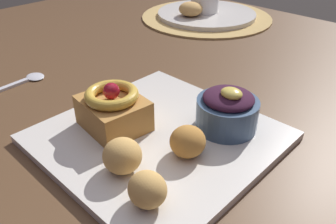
{
  "coord_description": "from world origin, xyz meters",
  "views": [
    {
      "loc": [
        0.35,
        -0.48,
        1.03
      ],
      "look_at": [
        0.07,
        -0.18,
        0.77
      ],
      "focal_mm": 36.5,
      "sensor_mm": 36.0,
      "label": 1
    }
  ],
  "objects_px": {
    "cake_slice": "(113,109)",
    "fritter_middle": "(147,189)",
    "back_ramekin": "(205,2)",
    "fritter_front": "(122,156)",
    "front_plate": "(158,137)",
    "berry_ramekin": "(227,110)",
    "fritter_back": "(188,141)",
    "back_pastry": "(191,9)",
    "spoon": "(23,81)",
    "back_plate": "(206,14)"
  },
  "relations": [
    {
      "from": "back_pastry",
      "to": "spoon",
      "type": "height_order",
      "value": "back_pastry"
    },
    {
      "from": "cake_slice",
      "to": "fritter_middle",
      "type": "relative_size",
      "value": 2.24
    },
    {
      "from": "fritter_middle",
      "to": "back_ramekin",
      "type": "distance_m",
      "value": 0.75
    },
    {
      "from": "fritter_front",
      "to": "back_pastry",
      "type": "height_order",
      "value": "fritter_front"
    },
    {
      "from": "back_plate",
      "to": "fritter_back",
      "type": "bearing_deg",
      "value": -53.8
    },
    {
      "from": "front_plate",
      "to": "back_plate",
      "type": "bearing_deg",
      "value": 122.01
    },
    {
      "from": "back_plate",
      "to": "cake_slice",
      "type": "bearing_deg",
      "value": -64.29
    },
    {
      "from": "front_plate",
      "to": "cake_slice",
      "type": "bearing_deg",
      "value": -152.52
    },
    {
      "from": "berry_ramekin",
      "to": "fritter_front",
      "type": "xyz_separation_m",
      "value": [
        -0.04,
        -0.17,
        -0.01
      ]
    },
    {
      "from": "front_plate",
      "to": "berry_ramekin",
      "type": "relative_size",
      "value": 3.34
    },
    {
      "from": "berry_ramekin",
      "to": "back_ramekin",
      "type": "bearing_deg",
      "value": 131.86
    },
    {
      "from": "fritter_back",
      "to": "berry_ramekin",
      "type": "bearing_deg",
      "value": 90.56
    },
    {
      "from": "berry_ramekin",
      "to": "back_plate",
      "type": "height_order",
      "value": "berry_ramekin"
    },
    {
      "from": "spoon",
      "to": "cake_slice",
      "type": "bearing_deg",
      "value": -89.93
    },
    {
      "from": "fritter_front",
      "to": "back_ramekin",
      "type": "relative_size",
      "value": 0.6
    },
    {
      "from": "front_plate",
      "to": "cake_slice",
      "type": "xyz_separation_m",
      "value": [
        -0.06,
        -0.03,
        0.04
      ]
    },
    {
      "from": "back_plate",
      "to": "front_plate",
      "type": "bearing_deg",
      "value": -57.99
    },
    {
      "from": "front_plate",
      "to": "spoon",
      "type": "distance_m",
      "value": 0.32
    },
    {
      "from": "front_plate",
      "to": "fritter_back",
      "type": "bearing_deg",
      "value": -5.28
    },
    {
      "from": "back_ramekin",
      "to": "back_pastry",
      "type": "bearing_deg",
      "value": -90.71
    },
    {
      "from": "fritter_middle",
      "to": "spoon",
      "type": "relative_size",
      "value": 0.35
    },
    {
      "from": "front_plate",
      "to": "fritter_front",
      "type": "bearing_deg",
      "value": -74.64
    },
    {
      "from": "back_pastry",
      "to": "front_plate",
      "type": "bearing_deg",
      "value": -53.92
    },
    {
      "from": "fritter_front",
      "to": "fritter_middle",
      "type": "distance_m",
      "value": 0.06
    },
    {
      "from": "front_plate",
      "to": "back_pastry",
      "type": "distance_m",
      "value": 0.57
    },
    {
      "from": "back_ramekin",
      "to": "spoon",
      "type": "distance_m",
      "value": 0.57
    },
    {
      "from": "spoon",
      "to": "fritter_back",
      "type": "bearing_deg",
      "value": -87.38
    },
    {
      "from": "berry_ramekin",
      "to": "spoon",
      "type": "bearing_deg",
      "value": -160.77
    },
    {
      "from": "cake_slice",
      "to": "front_plate",
      "type": "bearing_deg",
      "value": 27.48
    },
    {
      "from": "fritter_back",
      "to": "back_pastry",
      "type": "distance_m",
      "value": 0.61
    },
    {
      "from": "cake_slice",
      "to": "back_pastry",
      "type": "xyz_separation_m",
      "value": [
        -0.28,
        0.49,
        -0.01
      ]
    },
    {
      "from": "front_plate",
      "to": "fritter_front",
      "type": "relative_size",
      "value": 6.19
    },
    {
      "from": "berry_ramekin",
      "to": "fritter_back",
      "type": "height_order",
      "value": "berry_ramekin"
    },
    {
      "from": "back_plate",
      "to": "back_pastry",
      "type": "distance_m",
      "value": 0.07
    },
    {
      "from": "berry_ramekin",
      "to": "fritter_back",
      "type": "relative_size",
      "value": 1.88
    },
    {
      "from": "berry_ramekin",
      "to": "front_plate",
      "type": "bearing_deg",
      "value": -125.91
    },
    {
      "from": "berry_ramekin",
      "to": "fritter_front",
      "type": "distance_m",
      "value": 0.17
    },
    {
      "from": "cake_slice",
      "to": "back_plate",
      "type": "height_order",
      "value": "cake_slice"
    },
    {
      "from": "fritter_front",
      "to": "back_plate",
      "type": "distance_m",
      "value": 0.7
    },
    {
      "from": "front_plate",
      "to": "back_plate",
      "type": "distance_m",
      "value": 0.62
    },
    {
      "from": "fritter_middle",
      "to": "back_ramekin",
      "type": "bearing_deg",
      "value": 124.05
    },
    {
      "from": "back_plate",
      "to": "back_pastry",
      "type": "bearing_deg",
      "value": -97.71
    },
    {
      "from": "fritter_front",
      "to": "back_ramekin",
      "type": "distance_m",
      "value": 0.7
    },
    {
      "from": "back_pastry",
      "to": "berry_ramekin",
      "type": "bearing_deg",
      "value": -43.86
    },
    {
      "from": "front_plate",
      "to": "back_ramekin",
      "type": "bearing_deg",
      "value": 122.73
    },
    {
      "from": "fritter_front",
      "to": "back_ramekin",
      "type": "bearing_deg",
      "value": 120.62
    },
    {
      "from": "berry_ramekin",
      "to": "back_plate",
      "type": "distance_m",
      "value": 0.59
    },
    {
      "from": "berry_ramekin",
      "to": "back_ramekin",
      "type": "distance_m",
      "value": 0.59
    },
    {
      "from": "cake_slice",
      "to": "spoon",
      "type": "xyz_separation_m",
      "value": [
        -0.26,
        -0.02,
        -0.04
      ]
    },
    {
      "from": "cake_slice",
      "to": "spoon",
      "type": "distance_m",
      "value": 0.26
    }
  ]
}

